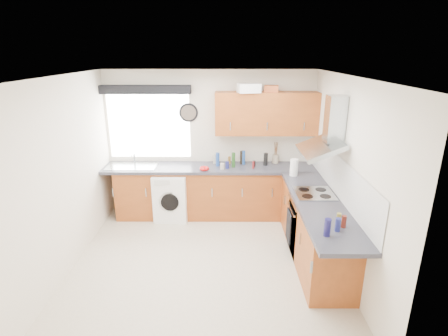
{
  "coord_description": "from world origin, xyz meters",
  "views": [
    {
      "loc": [
        0.27,
        -4.16,
        2.78
      ],
      "look_at": [
        0.25,
        0.85,
        1.1
      ],
      "focal_mm": 28.0,
      "sensor_mm": 36.0,
      "label": 1
    }
  ],
  "objects_px": {
    "oven": "(311,225)",
    "upper_cabinets": "(266,113)",
    "extractor_hood": "(327,133)",
    "washing_machine": "(172,196)"
  },
  "relations": [
    {
      "from": "extractor_hood",
      "to": "upper_cabinets",
      "type": "xyz_separation_m",
      "value": [
        -0.65,
        1.33,
        0.03
      ]
    },
    {
      "from": "upper_cabinets",
      "to": "washing_machine",
      "type": "distance_m",
      "value": 2.13
    },
    {
      "from": "oven",
      "to": "upper_cabinets",
      "type": "bearing_deg",
      "value": 112.54
    },
    {
      "from": "upper_cabinets",
      "to": "washing_machine",
      "type": "height_order",
      "value": "upper_cabinets"
    },
    {
      "from": "oven",
      "to": "washing_machine",
      "type": "xyz_separation_m",
      "value": [
        -2.15,
        1.1,
        -0.01
      ]
    },
    {
      "from": "oven",
      "to": "washing_machine",
      "type": "bearing_deg",
      "value": 152.87
    },
    {
      "from": "extractor_hood",
      "to": "washing_machine",
      "type": "bearing_deg",
      "value": 153.91
    },
    {
      "from": "oven",
      "to": "extractor_hood",
      "type": "relative_size",
      "value": 1.09
    },
    {
      "from": "oven",
      "to": "upper_cabinets",
      "type": "distance_m",
      "value": 1.99
    },
    {
      "from": "extractor_hood",
      "to": "washing_machine",
      "type": "distance_m",
      "value": 2.85
    }
  ]
}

